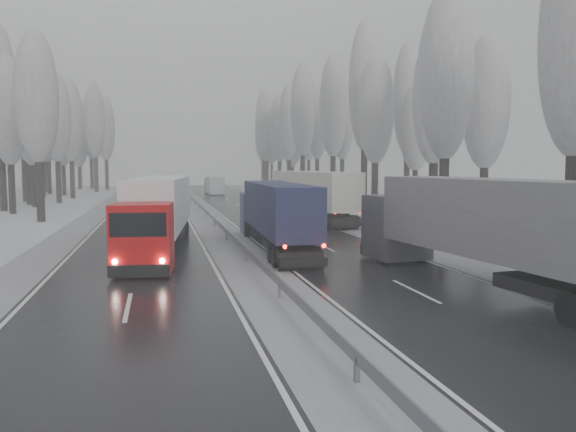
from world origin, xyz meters
name	(u,v)px	position (x,y,z in m)	size (l,w,h in m)	color
carriageway_right	(299,235)	(5.25, 30.00, 0.01)	(7.50, 200.00, 0.03)	black
carriageway_left	(142,239)	(-5.25, 30.00, 0.01)	(7.50, 200.00, 0.03)	black
median_slush	(223,237)	(0.00, 30.00, 0.02)	(3.00, 200.00, 0.04)	#A1A3A9
shoulder_right	(367,233)	(10.20, 30.00, 0.02)	(2.40, 200.00, 0.04)	#A1A3A9
shoulder_left	(61,241)	(-10.20, 30.00, 0.02)	(2.40, 200.00, 0.04)	#A1A3A9
median_guardrail	(223,228)	(0.00, 29.99, 0.60)	(0.12, 200.00, 0.76)	slate
tree_18	(447,75)	(14.51, 27.03, 10.70)	(3.60, 3.60, 16.58)	black
tree_19	(486,104)	(20.02, 31.03, 9.42)	(3.60, 3.60, 14.57)	black
tree_20	(434,99)	(17.90, 35.17, 10.14)	(3.60, 3.60, 15.71)	black
tree_21	(436,84)	(20.12, 39.17, 12.00)	(3.60, 3.60, 18.62)	black
tree_22	(376,110)	(17.02, 45.60, 10.24)	(3.60, 3.60, 15.86)	black
tree_23	(416,129)	(23.31, 49.60, 8.77)	(3.60, 3.60, 13.55)	black
tree_24	(365,88)	(17.90, 51.02, 13.19)	(3.60, 3.60, 20.49)	black
tree_25	(408,100)	(24.81, 55.02, 12.52)	(3.60, 3.60, 19.44)	black
tree_26	(333,107)	(17.56, 61.27, 12.10)	(3.60, 3.60, 18.78)	black
tree_27	(375,117)	(24.72, 65.27, 11.36)	(3.60, 3.60, 17.62)	black
tree_28	(303,111)	(16.34, 71.95, 12.64)	(3.60, 3.60, 19.62)	black
tree_29	(343,121)	(23.71, 75.95, 11.67)	(3.60, 3.60, 18.11)	black
tree_30	(289,123)	(16.56, 81.70, 11.52)	(3.60, 3.60, 17.86)	black
tree_31	(317,123)	(22.48, 85.70, 11.97)	(3.60, 3.60, 18.58)	black
tree_32	(280,129)	(16.63, 89.21, 11.18)	(3.60, 3.60, 17.33)	black
tree_33	(292,141)	(19.77, 93.21, 9.26)	(3.60, 3.60, 14.33)	black
tree_34	(267,130)	(15.73, 96.32, 11.37)	(3.60, 3.60, 17.63)	black
tree_35	(309,130)	(24.94, 100.32, 11.77)	(3.60, 3.60, 18.25)	black
tree_36	(264,125)	(17.04, 106.16, 13.02)	(3.60, 3.60, 20.23)	black
tree_37	(293,138)	(24.02, 110.16, 10.56)	(3.60, 3.60, 16.37)	black
tree_38	(263,135)	(18.73, 116.73, 11.59)	(3.60, 3.60, 17.97)	black
tree_39	(272,141)	(21.55, 120.73, 10.45)	(3.60, 3.60, 16.19)	black
tree_62	(37,98)	(-13.94, 43.73, 10.36)	(3.60, 3.60, 16.04)	black
tree_64	(8,112)	(-18.26, 52.71, 9.96)	(3.60, 3.60, 15.42)	black
tree_66	(31,121)	(-18.16, 62.35, 9.84)	(3.60, 3.60, 15.23)	black
tree_67	(26,113)	(-19.54, 66.35, 11.03)	(3.60, 3.60, 17.09)	black
tree_68	(56,118)	(-16.58, 69.11, 10.75)	(3.60, 3.60, 16.65)	black
tree_69	(22,107)	(-21.42, 73.11, 12.46)	(3.60, 3.60, 19.35)	black
tree_70	(70,122)	(-16.33, 79.19, 11.03)	(3.60, 3.60, 17.09)	black
tree_71	(40,112)	(-21.09, 83.19, 12.63)	(3.60, 3.60, 19.61)	black
tree_72	(62,134)	(-18.93, 88.54, 9.76)	(3.60, 3.60, 15.11)	black
tree_73	(47,127)	(-21.82, 92.54, 11.11)	(3.60, 3.60, 17.22)	black
tree_74	(95,121)	(-15.07, 99.33, 12.67)	(3.60, 3.60, 19.68)	black
tree_75	(45,126)	(-24.20, 103.33, 11.99)	(3.60, 3.60, 18.60)	black
tree_76	(105,129)	(-14.05, 108.72, 11.95)	(3.60, 3.60, 18.55)	black
tree_77	(78,143)	(-19.66, 112.72, 9.26)	(3.60, 3.60, 14.32)	black
tree_78	(90,127)	(-17.56, 115.31, 12.59)	(3.60, 3.60, 19.55)	black
tree_79	(79,136)	(-20.33, 119.31, 11.01)	(3.60, 3.60, 17.07)	black
truck_grey_tarp	(486,225)	(8.21, 12.07, 2.49)	(4.45, 16.76, 4.26)	#454449
truck_blue_box	(275,210)	(2.30, 23.99, 2.21)	(2.84, 14.84, 3.79)	#1E234D
truck_cream_box	(308,192)	(8.21, 38.80, 2.49)	(4.62, 16.79, 4.27)	beige
box_truck_distant	(214,185)	(4.78, 85.36, 1.49)	(2.70, 7.90, 2.92)	#AAADB0
truck_red_white	(159,209)	(-4.16, 24.28, 2.39)	(4.19, 16.12, 4.10)	#AF090A
truck_red_red	(141,208)	(-5.19, 26.95, 2.24)	(3.03, 15.02, 3.83)	red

